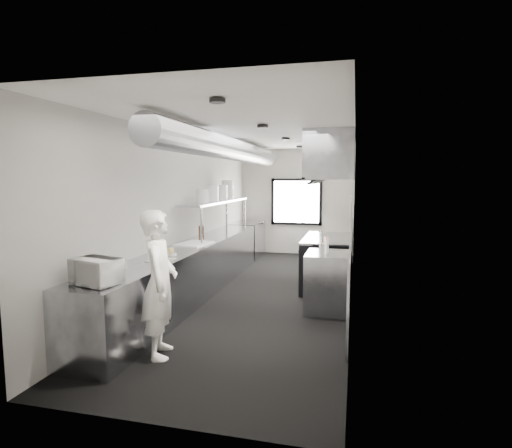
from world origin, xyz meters
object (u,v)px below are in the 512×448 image
Objects in this scene: prep_counter at (192,271)px; microwave at (96,271)px; plate_stack_b at (212,193)px; squeeze_bottle_d at (327,245)px; pass_shelf at (217,202)px; line_cook at (159,284)px; knife_block at (201,232)px; far_work_table at (247,240)px; squeeze_bottle_b at (323,249)px; range at (327,262)px; cutting_board at (194,244)px; plate_stack_d at (228,189)px; squeeze_bottle_a at (321,250)px; squeeze_bottle_c at (326,247)px; squeeze_bottle_e at (326,243)px; deli_tub_b at (120,264)px; bottle_station at (328,282)px; small_plate at (171,254)px; plate_stack_c at (222,192)px; exhaust_hood at (332,158)px; plate_stack_a at (203,196)px.

prep_counter is 13.00× the size of microwave.
prep_counter is at bearing -87.50° from plate_stack_b.
pass_shelf is at bearing 145.75° from squeeze_bottle_d.
knife_block is at bearing -7.17° from line_cook.
far_work_table is 7.51× the size of squeeze_bottle_b.
range is at bearing -1.15° from plate_stack_b.
pass_shelf reaches higher than cutting_board.
knife_block is at bearing -169.13° from range.
squeeze_bottle_b is at bearing -35.16° from plate_stack_b.
plate_stack_d reaches higher than squeeze_bottle_a.
squeeze_bottle_e reaches higher than squeeze_bottle_c.
deli_tub_b is 2.94m from squeeze_bottle_c.
squeeze_bottle_a reaches higher than far_work_table.
squeeze_bottle_c is at bearing 61.68° from microwave.
bottle_station is at bearing 34.90° from deli_tub_b.
line_cook is 1.43m from small_plate.
pass_shelf is 0.32m from plate_stack_c.
knife_block is at bearing 154.35° from squeeze_bottle_b.
cutting_board is at bearing -153.08° from range.
squeeze_bottle_c is (2.33, -1.48, -0.73)m from plate_stack_b.
squeeze_bottle_d is at bearing -58.99° from far_work_table.
exhaust_hood reaches higher than plate_stack_a.
knife_block is at bearing 158.31° from bottle_station.
range is at bearing 91.71° from squeeze_bottle_b.
squeeze_bottle_c is at bearing 79.47° from squeeze_bottle_a.
squeeze_bottle_a is at bearing -37.91° from plate_stack_b.
range is at bearing 28.74° from prep_counter.
deli_tub_b reaches higher than bottle_station.
squeeze_bottle_b is (2.31, -2.69, -0.80)m from plate_stack_d.
prep_counter and bottle_station have the same top height.
plate_stack_d reaches higher than microwave.
squeeze_bottle_d is 1.03× the size of squeeze_bottle_e.
squeeze_bottle_b is 0.51m from squeeze_bottle_e.
squeeze_bottle_e is (1.69, 2.39, 0.16)m from line_cook.
prep_counter is (-2.25, -1.20, -1.94)m from exhaust_hood.
bottle_station is at bearing 17.47° from small_plate.
deli_tub_b is at bearing -94.40° from prep_counter.
plate_stack_b is (0.09, 3.15, 0.77)m from deli_tub_b.
prep_counter is 1.85m from pass_shelf.
squeeze_bottle_d reaches higher than far_work_table.
knife_block is 0.56× the size of plate_stack_d.
plate_stack_c is 0.77× the size of plate_stack_d.
squeeze_bottle_e is (0.01, 0.51, 0.02)m from squeeze_bottle_b.
cutting_board is at bearing -89.73° from far_work_table.
bottle_station is at bearing -44.15° from knife_block.
bottle_station is at bearing -75.55° from squeeze_bottle_d.
squeeze_bottle_d reaches higher than deli_tub_b.
squeeze_bottle_a is at bearing 58.68° from microwave.
microwave reaches higher than small_plate.
far_work_table is 2.77m from plate_stack_b.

